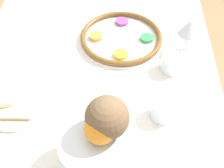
# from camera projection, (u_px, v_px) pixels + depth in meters

# --- Properties ---
(dining_table) EXTENTS (1.36, 0.87, 0.71)m
(dining_table) POSITION_uv_depth(u_px,v_px,m) (95.00, 152.00, 1.29)
(dining_table) COLOR white
(dining_table) RESTS_ON ground_plane
(seder_plate) EXTENTS (0.32, 0.32, 0.03)m
(seder_plate) POSITION_uv_depth(u_px,v_px,m) (121.00, 38.00, 1.21)
(seder_plate) COLOR silver
(seder_plate) RESTS_ON dining_table
(wine_glass) EXTENTS (0.08, 0.08, 0.14)m
(wine_glass) POSITION_uv_depth(u_px,v_px,m) (189.00, 28.00, 1.10)
(wine_glass) COLOR silver
(wine_glass) RESTS_ON dining_table
(fruit_stand) EXTENTS (0.20, 0.20, 0.12)m
(fruit_stand) POSITION_uv_depth(u_px,v_px,m) (98.00, 146.00, 0.80)
(fruit_stand) COLOR silver
(fruit_stand) RESTS_ON dining_table
(orange_fruit) EXTENTS (0.08, 0.08, 0.08)m
(orange_fruit) POSITION_uv_depth(u_px,v_px,m) (100.00, 128.00, 0.75)
(orange_fruit) COLOR orange
(orange_fruit) RESTS_ON fruit_stand
(coconut) EXTENTS (0.11, 0.11, 0.11)m
(coconut) POSITION_uv_depth(u_px,v_px,m) (107.00, 117.00, 0.76)
(coconut) COLOR brown
(coconut) RESTS_ON fruit_stand
(bread_plate) EXTENTS (0.20, 0.20, 0.02)m
(bread_plate) POSITION_uv_depth(u_px,v_px,m) (16.00, 106.00, 0.99)
(bread_plate) COLOR beige
(bread_plate) RESTS_ON dining_table
(napkin_roll) EXTENTS (0.18, 0.09, 0.05)m
(napkin_roll) POSITION_uv_depth(u_px,v_px,m) (6.00, 86.00, 1.03)
(napkin_roll) COLOR white
(napkin_roll) RESTS_ON dining_table
(cup_mid) EXTENTS (0.08, 0.08, 0.06)m
(cup_mid) POSITION_uv_depth(u_px,v_px,m) (163.00, 110.00, 0.95)
(cup_mid) COLOR silver
(cup_mid) RESTS_ON dining_table
(cup_far) EXTENTS (0.08, 0.08, 0.06)m
(cup_far) POSITION_uv_depth(u_px,v_px,m) (172.00, 63.00, 1.09)
(cup_far) COLOR silver
(cup_far) RESTS_ON dining_table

